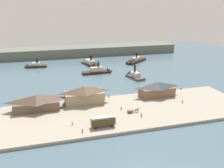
% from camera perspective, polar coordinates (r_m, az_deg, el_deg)
% --- Properties ---
extents(ground_plane, '(320.00, 320.00, 0.00)m').
position_cam_1_polar(ground_plane, '(126.35, 0.59, -2.65)').
color(ground_plane, '#476070').
extents(quay_promenade, '(110.00, 36.00, 1.20)m').
position_cam_1_polar(quay_promenade, '(106.82, 3.87, -6.44)').
color(quay_promenade, '#9E9384').
rests_on(quay_promenade, ground).
extents(seawall_edge, '(110.00, 0.80, 1.00)m').
position_cam_1_polar(seawall_edge, '(122.95, 1.06, -3.02)').
color(seawall_edge, gray).
rests_on(seawall_edge, ground).
extents(ferry_shed_central_terminal, '(19.82, 10.28, 6.47)m').
position_cam_1_polar(ferry_shed_central_terminal, '(110.98, -17.57, -4.14)').
color(ferry_shed_central_terminal, brown).
rests_on(ferry_shed_central_terminal, quay_promenade).
extents(ferry_shed_west_terminal, '(18.38, 8.14, 8.36)m').
position_cam_1_polar(ferry_shed_west_terminal, '(112.45, -6.63, -2.54)').
color(ferry_shed_west_terminal, '#998466').
rests_on(ferry_shed_west_terminal, quay_promenade).
extents(ferry_shed_customs_shed, '(17.46, 8.20, 7.50)m').
position_cam_1_polar(ferry_shed_customs_shed, '(122.71, 10.67, -1.14)').
color(ferry_shed_customs_shed, brown).
rests_on(ferry_shed_customs_shed, quay_promenade).
extents(street_tram, '(9.23, 2.65, 4.08)m').
position_cam_1_polar(street_tram, '(91.41, -2.15, -8.84)').
color(street_tram, '#4C381E').
rests_on(street_tram, quay_promenade).
extents(horse_cart, '(5.54, 1.43, 1.87)m').
position_cam_1_polar(horse_cart, '(103.74, 5.05, -6.33)').
color(horse_cart, brown).
rests_on(horse_cart, quay_promenade).
extents(pedestrian_by_tram, '(0.40, 0.40, 1.63)m').
position_cam_1_polar(pedestrian_by_tram, '(105.90, 2.23, -5.84)').
color(pedestrian_by_tram, '#33384C').
rests_on(pedestrian_by_tram, quay_promenade).
extents(pedestrian_walking_west, '(0.41, 0.41, 1.65)m').
position_cam_1_polar(pedestrian_walking_west, '(100.47, 7.07, -7.38)').
color(pedestrian_walking_west, '#33384C').
rests_on(pedestrian_walking_west, quay_promenade).
extents(pedestrian_at_waters_edge, '(0.40, 0.40, 1.64)m').
position_cam_1_polar(pedestrian_at_waters_edge, '(88.87, -7.10, -11.04)').
color(pedestrian_at_waters_edge, '#6B5B4C').
rests_on(pedestrian_at_waters_edge, quay_promenade).
extents(pedestrian_near_cart, '(0.39, 0.39, 1.56)m').
position_cam_1_polar(pedestrian_near_cart, '(94.60, -9.47, -9.25)').
color(pedestrian_near_cart, '#6B5B4C').
rests_on(pedestrian_near_cart, quay_promenade).
extents(pedestrian_near_west_shed, '(0.40, 0.40, 1.61)m').
position_cam_1_polar(pedestrian_near_west_shed, '(117.66, 16.50, -4.08)').
color(pedestrian_near_west_shed, '#33384C').
rests_on(pedestrian_near_west_shed, quay_promenade).
extents(mooring_post_center_west, '(0.44, 0.44, 0.90)m').
position_cam_1_polar(mooring_post_center_west, '(120.09, -0.74, -2.96)').
color(mooring_post_center_west, black).
rests_on(mooring_post_center_west, quay_promenade).
extents(mooring_post_east, '(0.44, 0.44, 0.90)m').
position_cam_1_polar(mooring_post_east, '(135.73, 16.14, -1.15)').
color(mooring_post_east, black).
rests_on(mooring_post_east, quay_promenade).
extents(ferry_departing_north, '(23.37, 20.94, 10.04)m').
position_cam_1_polar(ferry_departing_north, '(197.71, 5.38, 5.46)').
color(ferry_departing_north, black).
rests_on(ferry_departing_north, ground).
extents(ferry_approaching_west, '(12.11, 22.73, 10.54)m').
position_cam_1_polar(ferry_approaching_west, '(187.07, -4.83, 4.74)').
color(ferry_approaching_west, black).
rests_on(ferry_approaching_west, ground).
extents(ferry_moored_east, '(21.79, 5.97, 9.90)m').
position_cam_1_polar(ferry_moored_east, '(166.46, -2.92, 3.06)').
color(ferry_moored_east, black).
rests_on(ferry_moored_east, ground).
extents(ferry_approaching_east, '(17.06, 6.34, 8.27)m').
position_cam_1_polar(ferry_approaching_east, '(191.11, -18.19, 4.13)').
color(ferry_approaching_east, black).
rests_on(ferry_approaching_east, ground).
extents(ferry_outer_harbor, '(9.52, 16.48, 10.92)m').
position_cam_1_polar(ferry_outer_harbor, '(156.92, 5.14, 2.03)').
color(ferry_outer_harbor, '#514C47').
rests_on(ferry_outer_harbor, ground).
extents(far_headland, '(180.00, 24.00, 8.00)m').
position_cam_1_polar(far_headland, '(229.42, -7.07, 7.89)').
color(far_headland, '#60665B').
rests_on(far_headland, ground).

